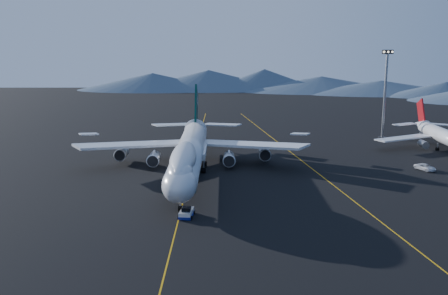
{
  "coord_description": "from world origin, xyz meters",
  "views": [
    {
      "loc": [
        8.03,
        -116.03,
        30.76
      ],
      "look_at": [
        8.23,
        3.79,
        6.0
      ],
      "focal_mm": 40.0,
      "sensor_mm": 36.0,
      "label": 1
    }
  ],
  "objects_px": {
    "second_jet": "(447,137)",
    "boeing_747": "(190,151)",
    "floodlight_mast": "(385,94)",
    "pushback_tug": "(186,213)",
    "service_van": "(425,167)"
  },
  "relations": [
    {
      "from": "boeing_747",
      "to": "floodlight_mast",
      "type": "xyz_separation_m",
      "value": [
        61.34,
        48.07,
        8.95
      ]
    },
    {
      "from": "pushback_tug",
      "to": "service_van",
      "type": "bearing_deg",
      "value": 37.1
    },
    {
      "from": "second_jet",
      "to": "boeing_747",
      "type": "bearing_deg",
      "value": -157.94
    },
    {
      "from": "second_jet",
      "to": "floodlight_mast",
      "type": "relative_size",
      "value": 1.63
    },
    {
      "from": "pushback_tug",
      "to": "service_van",
      "type": "xyz_separation_m",
      "value": [
        57.17,
        34.14,
        0.16
      ]
    },
    {
      "from": "boeing_747",
      "to": "service_van",
      "type": "distance_m",
      "value": 58.89
    },
    {
      "from": "pushback_tug",
      "to": "floodlight_mast",
      "type": "relative_size",
      "value": 0.16
    },
    {
      "from": "boeing_747",
      "to": "pushback_tug",
      "type": "bearing_deg",
      "value": -87.44
    },
    {
      "from": "service_van",
      "to": "floodlight_mast",
      "type": "distance_m",
      "value": 45.78
    },
    {
      "from": "pushback_tug",
      "to": "second_jet",
      "type": "relative_size",
      "value": 0.1
    },
    {
      "from": "boeing_747",
      "to": "service_van",
      "type": "relative_size",
      "value": 13.02
    },
    {
      "from": "floodlight_mast",
      "to": "pushback_tug",
      "type": "bearing_deg",
      "value": -127.71
    },
    {
      "from": "boeing_747",
      "to": "second_jet",
      "type": "height_order",
      "value": "boeing_747"
    },
    {
      "from": "second_jet",
      "to": "floodlight_mast",
      "type": "bearing_deg",
      "value": 122.67
    },
    {
      "from": "service_van",
      "to": "second_jet",
      "type": "bearing_deg",
      "value": 31.64
    }
  ]
}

